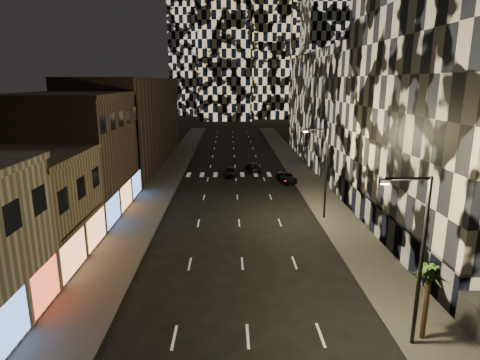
{
  "coord_description": "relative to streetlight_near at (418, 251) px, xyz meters",
  "views": [
    {
      "loc": [
        -0.95,
        -8.14,
        13.52
      ],
      "look_at": [
        -0.11,
        22.29,
        6.0
      ],
      "focal_mm": 30.0,
      "sensor_mm": 36.0,
      "label": 1
    }
  ],
  "objects": [
    {
      "name": "sidewalk_right",
      "position": [
        1.65,
        40.0,
        -5.28
      ],
      "size": [
        4.0,
        120.0,
        0.15
      ],
      "primitive_type": "cube",
      "color": "#47443F",
      "rests_on": "ground"
    },
    {
      "name": "retail_filler_left",
      "position": [
        -25.35,
        50.0,
        1.65
      ],
      "size": [
        10.0,
        40.0,
        14.0
      ],
      "primitive_type": "cube",
      "color": "#483329",
      "rests_on": "ground"
    },
    {
      "name": "palm_tree",
      "position": [
        0.98,
        0.43,
        -1.74
      ],
      "size": [
        2.1,
        2.14,
        4.2
      ],
      "color": "#47331E",
      "rests_on": "sidewalk_right"
    },
    {
      "name": "car_dark_midlane",
      "position": [
        -9.06,
        39.0,
        -4.68
      ],
      "size": [
        1.7,
        4.01,
        1.35
      ],
      "primitive_type": "imported",
      "rotation": [
        0.0,
        0.0,
        -0.03
      ],
      "color": "black",
      "rests_on": "ground"
    },
    {
      "name": "car_dark_oncoming",
      "position": [
        -5.57,
        42.04,
        -4.66
      ],
      "size": [
        2.48,
        4.98,
        1.39
      ],
      "primitive_type": "imported",
      "rotation": [
        0.0,
        0.0,
        3.26
      ],
      "color": "black",
      "rests_on": "ground"
    },
    {
      "name": "curb_right",
      "position": [
        -0.45,
        40.0,
        -5.28
      ],
      "size": [
        0.2,
        120.0,
        0.15
      ],
      "primitive_type": "cube",
      "color": "#4C4C47",
      "rests_on": "ground"
    },
    {
      "name": "retail_brown",
      "position": [
        -25.35,
        23.5,
        0.65
      ],
      "size": [
        10.0,
        15.0,
        12.0
      ],
      "primitive_type": "cube",
      "color": "#483329",
      "rests_on": "ground"
    },
    {
      "name": "retail_tan",
      "position": [
        -25.35,
        11.0,
        -1.35
      ],
      "size": [
        10.0,
        10.0,
        8.0
      ],
      "primitive_type": "cube",
      "color": "#83704E",
      "rests_on": "ground"
    },
    {
      "name": "streetlight_near",
      "position": [
        0.0,
        0.0,
        0.0
      ],
      "size": [
        2.55,
        0.25,
        9.0
      ],
      "color": "black",
      "rests_on": "sidewalk_right"
    },
    {
      "name": "midrise_filler_right",
      "position": [
        11.65,
        47.0,
        3.65
      ],
      "size": [
        16.0,
        40.0,
        18.0
      ],
      "primitive_type": "cube",
      "color": "#232326",
      "rests_on": "ground"
    },
    {
      "name": "midrise_base",
      "position": [
        3.95,
        14.5,
        -3.85
      ],
      "size": [
        0.6,
        25.0,
        3.0
      ],
      "primitive_type": "cube",
      "color": "#383838",
      "rests_on": "ground"
    },
    {
      "name": "sidewalk_left",
      "position": [
        -18.35,
        40.0,
        -5.28
      ],
      "size": [
        4.0,
        120.0,
        0.15
      ],
      "primitive_type": "cube",
      "color": "#47443F",
      "rests_on": "ground"
    },
    {
      "name": "curb_left",
      "position": [
        -16.25,
        40.0,
        -5.28
      ],
      "size": [
        0.2,
        120.0,
        0.15
      ],
      "primitive_type": "cube",
      "color": "#4C4C47",
      "rests_on": "ground"
    },
    {
      "name": "streetlight_far",
      "position": [
        0.0,
        20.0,
        0.0
      ],
      "size": [
        2.55,
        0.25,
        9.0
      ],
      "color": "black",
      "rests_on": "sidewalk_right"
    },
    {
      "name": "car_dark_rightlane",
      "position": [
        -1.35,
        35.31,
        -4.73
      ],
      "size": [
        2.55,
        4.71,
        1.25
      ],
      "primitive_type": "imported",
      "rotation": [
        0.0,
        0.0,
        0.11
      ],
      "color": "black",
      "rests_on": "ground"
    }
  ]
}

